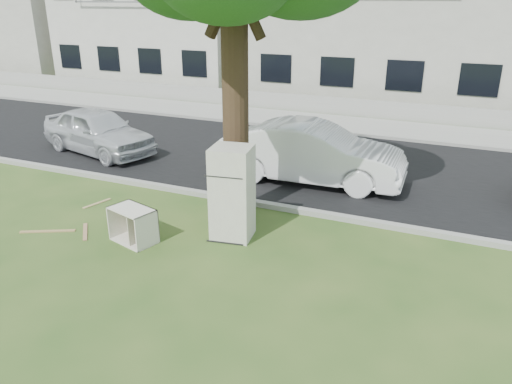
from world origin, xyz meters
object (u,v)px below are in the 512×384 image
at_px(car_left, 98,131).
at_px(fridge, 232,193).
at_px(car_center, 313,153).
at_px(cabinet, 133,225).

bearing_deg(car_left, fridge, -105.16).
bearing_deg(car_left, car_center, -74.51).
height_order(fridge, car_left, fridge).
height_order(cabinet, car_center, car_center).
bearing_deg(fridge, car_center, 73.61).
distance_m(fridge, car_left, 7.31).
relative_size(fridge, car_left, 0.46).
bearing_deg(car_center, cabinet, 152.93).
relative_size(cabinet, car_left, 0.22).
bearing_deg(cabinet, car_left, 151.61).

